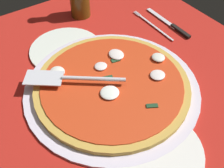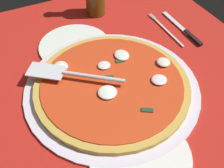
# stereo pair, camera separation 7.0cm
# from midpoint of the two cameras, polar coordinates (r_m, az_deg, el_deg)

# --- Properties ---
(ground_plane) EXTENTS (1.02, 1.02, 0.01)m
(ground_plane) POSITION_cam_midpoint_polar(r_m,az_deg,el_deg) (0.69, -0.16, -3.81)
(ground_plane) COLOR #B32018
(checker_pattern) EXTENTS (1.02, 1.02, 0.00)m
(checker_pattern) POSITION_cam_midpoint_polar(r_m,az_deg,el_deg) (0.69, -0.16, -3.57)
(checker_pattern) COLOR silver
(checker_pattern) RESTS_ON ground_plane
(pizza_pan) EXTENTS (0.45, 0.45, 0.01)m
(pizza_pan) POSITION_cam_midpoint_polar(r_m,az_deg,el_deg) (0.71, 2.81, -0.98)
(pizza_pan) COLOR silver
(pizza_pan) RESTS_ON ground_plane
(dinner_plate_left) EXTENTS (0.21, 0.21, 0.01)m
(dinner_plate_left) POSITION_cam_midpoint_polar(r_m,az_deg,el_deg) (0.84, -5.37, 7.73)
(dinner_plate_left) COLOR white
(dinner_plate_left) RESTS_ON ground_plane
(dinner_plate_right) EXTENTS (0.22, 0.22, 0.01)m
(dinner_plate_right) POSITION_cam_midpoint_polar(r_m,az_deg,el_deg) (0.60, 9.27, -14.70)
(dinner_plate_right) COLOR white
(dinner_plate_right) RESTS_ON ground_plane
(pizza) EXTENTS (0.40, 0.40, 0.03)m
(pizza) POSITION_cam_midpoint_polar(r_m,az_deg,el_deg) (0.70, 2.89, -0.16)
(pizza) COLOR gold
(pizza) RESTS_ON pizza_pan
(pizza_server) EXTENTS (0.18, 0.22, 0.01)m
(pizza_server) POSITION_cam_midpoint_polar(r_m,az_deg,el_deg) (0.70, -5.78, 1.94)
(pizza_server) COLOR silver
(pizza_server) RESTS_ON pizza
(place_setting_far) EXTENTS (0.22, 0.12, 0.01)m
(place_setting_far) POSITION_cam_midpoint_polar(r_m,az_deg,el_deg) (0.93, 15.10, 10.48)
(place_setting_far) COLOR white
(place_setting_far) RESTS_ON ground_plane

